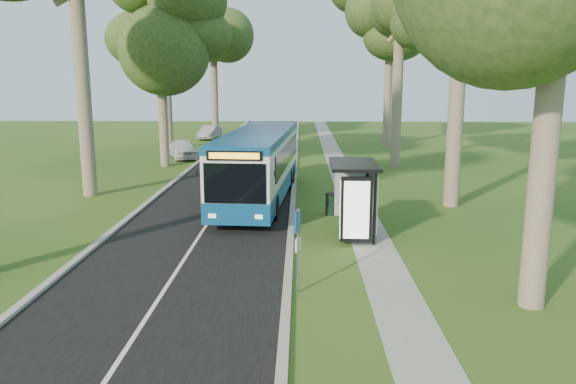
% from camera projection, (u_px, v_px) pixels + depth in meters
% --- Properties ---
extents(ground, '(120.00, 120.00, 0.00)m').
position_uv_depth(ground, '(291.00, 240.00, 20.94)').
color(ground, '#274D18').
rests_on(ground, ground).
extents(road, '(7.00, 100.00, 0.02)m').
position_uv_depth(road, '(230.00, 188.00, 30.82)').
color(road, black).
rests_on(road, ground).
extents(kerb_east, '(0.25, 100.00, 0.12)m').
position_uv_depth(kerb_east, '(294.00, 188.00, 30.73)').
color(kerb_east, '#9E9B93').
rests_on(kerb_east, ground).
extents(kerb_west, '(0.25, 100.00, 0.12)m').
position_uv_depth(kerb_west, '(167.00, 187.00, 30.89)').
color(kerb_west, '#9E9B93').
rests_on(kerb_west, ground).
extents(centre_line, '(0.12, 100.00, 0.00)m').
position_uv_depth(centre_line, '(230.00, 188.00, 30.81)').
color(centre_line, white).
rests_on(centre_line, road).
extents(footpath, '(1.50, 100.00, 0.02)m').
position_uv_depth(footpath, '(349.00, 189.00, 30.67)').
color(footpath, gray).
rests_on(footpath, ground).
extents(bus, '(3.58, 13.00, 3.41)m').
position_uv_depth(bus, '(259.00, 165.00, 27.53)').
color(bus, white).
rests_on(bus, ground).
extents(bus_stop_sign, '(0.17, 0.33, 2.41)m').
position_uv_depth(bus_stop_sign, '(298.00, 241.00, 15.53)').
color(bus_stop_sign, gray).
rests_on(bus_stop_sign, ground).
extents(bus_shelter, '(1.82, 3.30, 2.81)m').
position_uv_depth(bus_shelter, '(359.00, 186.00, 20.87)').
color(bus_shelter, black).
rests_on(bus_shelter, ground).
extents(litter_bin, '(0.56, 0.56, 0.98)m').
position_uv_depth(litter_bin, '(331.00, 204.00, 24.76)').
color(litter_bin, black).
rests_on(litter_bin, ground).
extents(car_white, '(3.14, 4.60, 1.46)m').
position_uv_depth(car_white, '(183.00, 149.00, 42.33)').
color(car_white, silver).
rests_on(car_white, ground).
extents(car_silver, '(1.99, 4.20, 1.33)m').
position_uv_depth(car_silver, '(210.00, 132.00, 56.05)').
color(car_silver, '#ABAEB3').
rests_on(car_silver, ground).
extents(tree_west_c, '(5.20, 5.20, 12.76)m').
position_uv_depth(tree_west_c, '(159.00, 24.00, 36.91)').
color(tree_west_c, '#7A6B56').
rests_on(tree_west_c, ground).
extents(tree_west_d, '(5.20, 5.20, 15.59)m').
position_uv_depth(tree_west_d, '(164.00, 9.00, 46.34)').
color(tree_west_d, '#7A6B56').
rests_on(tree_west_d, ground).
extents(tree_west_e, '(5.20, 5.20, 16.87)m').
position_uv_depth(tree_west_e, '(212.00, 12.00, 55.90)').
color(tree_west_e, '#7A6B56').
rests_on(tree_west_e, ground).
extents(tree_east_d, '(5.20, 5.20, 15.34)m').
position_uv_depth(tree_east_d, '(391.00, 14.00, 47.91)').
color(tree_east_d, '#7A6B56').
rests_on(tree_east_d, ground).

